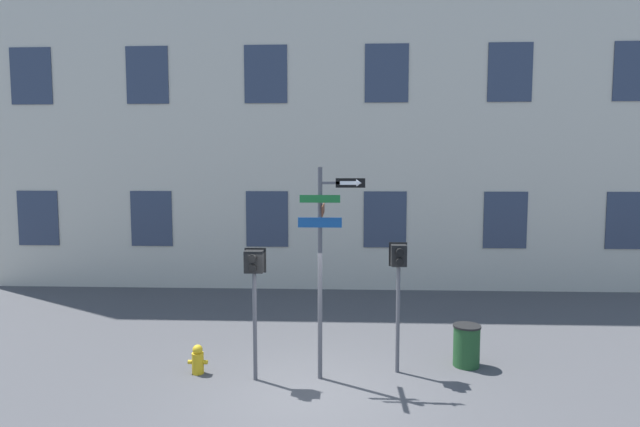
# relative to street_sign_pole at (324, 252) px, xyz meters

# --- Properties ---
(ground_plane) EXTENTS (60.00, 60.00, 0.00)m
(ground_plane) POSITION_rel_street_sign_pole_xyz_m (-0.18, -0.72, -2.51)
(ground_plane) COLOR #424244
(building_facade) EXTENTS (24.00, 0.64, 14.52)m
(building_facade) POSITION_rel_street_sign_pole_xyz_m (-0.18, 7.63, 4.75)
(building_facade) COLOR beige
(building_facade) RESTS_ON ground_plane
(street_sign_pole) EXTENTS (1.28, 1.02, 4.14)m
(street_sign_pole) POSITION_rel_street_sign_pole_xyz_m (0.00, 0.00, 0.00)
(street_sign_pole) COLOR #4C4C51
(street_sign_pole) RESTS_ON ground_plane
(pedestrian_signal_left) EXTENTS (0.42, 0.40, 2.58)m
(pedestrian_signal_left) POSITION_rel_street_sign_pole_xyz_m (-1.33, -0.12, -0.45)
(pedestrian_signal_left) COLOR #4C4C51
(pedestrian_signal_left) RESTS_ON ground_plane
(pedestrian_signal_right) EXTENTS (0.36, 0.40, 2.64)m
(pedestrian_signal_right) POSITION_rel_street_sign_pole_xyz_m (1.48, 0.36, -0.44)
(pedestrian_signal_right) COLOR #4C4C51
(pedestrian_signal_right) RESTS_ON ground_plane
(fire_hydrant) EXTENTS (0.40, 0.24, 0.59)m
(fire_hydrant) POSITION_rel_street_sign_pole_xyz_m (-2.54, 0.13, -2.23)
(fire_hydrant) COLOR gold
(fire_hydrant) RESTS_ON ground_plane
(trash_bin) EXTENTS (0.57, 0.57, 0.87)m
(trash_bin) POSITION_rel_street_sign_pole_xyz_m (2.96, 0.76, -2.07)
(trash_bin) COLOR #1E4723
(trash_bin) RESTS_ON ground_plane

